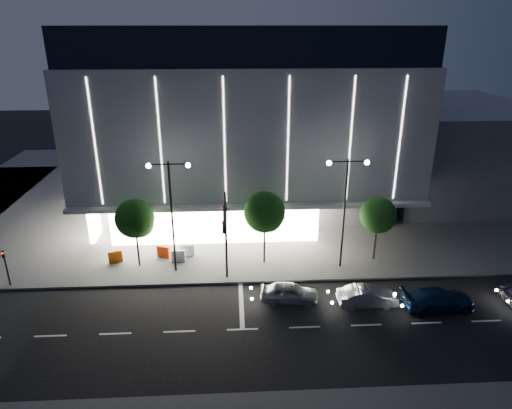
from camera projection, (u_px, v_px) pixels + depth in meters
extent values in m
plane|color=black|center=(212.00, 316.00, 30.33)|extent=(160.00, 160.00, 0.00)
cube|color=#474747|center=(262.00, 191.00, 52.83)|extent=(70.00, 40.00, 0.15)
cube|color=#4C4C51|center=(245.00, 175.00, 52.01)|extent=(28.00, 21.00, 4.00)
cube|color=gray|center=(245.00, 113.00, 47.38)|extent=(30.00, 25.00, 11.00)
cube|color=black|center=(244.00, 41.00, 44.80)|extent=(29.40, 24.50, 3.00)
cube|color=white|center=(215.00, 223.00, 39.52)|extent=(18.00, 0.40, 3.60)
cube|color=white|center=(105.00, 204.00, 43.88)|extent=(0.40, 10.00, 3.60)
cube|color=gray|center=(250.00, 205.00, 37.97)|extent=(30.00, 2.00, 0.30)
cube|color=white|center=(250.00, 142.00, 35.77)|extent=(24.00, 0.06, 10.00)
cube|color=#4C4C51|center=(446.00, 147.00, 52.08)|extent=(16.00, 20.00, 10.00)
cylinder|color=black|center=(226.00, 237.00, 33.54)|extent=(0.18, 0.18, 7.00)
cylinder|color=black|center=(224.00, 208.00, 29.56)|extent=(0.14, 5.80, 0.14)
cube|color=black|center=(225.00, 212.00, 30.43)|extent=(0.28, 0.18, 0.85)
cube|color=black|center=(224.00, 227.00, 28.20)|extent=(0.28, 0.18, 0.85)
sphere|color=#FF0C0C|center=(223.00, 208.00, 30.31)|extent=(0.14, 0.14, 0.14)
cylinder|color=black|center=(172.00, 219.00, 34.08)|extent=(0.16, 0.16, 9.00)
cylinder|color=black|center=(158.00, 164.00, 32.46)|extent=(1.40, 0.10, 0.10)
cylinder|color=black|center=(178.00, 164.00, 32.53)|extent=(1.40, 0.10, 0.10)
sphere|color=white|center=(149.00, 166.00, 32.46)|extent=(0.36, 0.36, 0.36)
sphere|color=white|center=(188.00, 165.00, 32.60)|extent=(0.36, 0.36, 0.36)
cylinder|color=black|center=(344.00, 216.00, 34.75)|extent=(0.16, 0.16, 9.00)
cylinder|color=black|center=(339.00, 162.00, 33.12)|extent=(1.40, 0.10, 0.10)
cylinder|color=black|center=(358.00, 161.00, 33.19)|extent=(1.40, 0.10, 0.10)
sphere|color=white|center=(329.00, 163.00, 33.12)|extent=(0.36, 0.36, 0.36)
sphere|color=white|center=(367.00, 162.00, 33.27)|extent=(0.36, 0.36, 0.36)
cylinder|color=black|center=(7.00, 269.00, 33.18)|extent=(0.12, 0.12, 3.00)
cube|color=black|center=(3.00, 254.00, 32.74)|extent=(0.22, 0.16, 0.55)
sphere|color=#FF0C0C|center=(2.00, 253.00, 32.58)|extent=(0.10, 0.10, 0.10)
cylinder|color=black|center=(138.00, 246.00, 35.82)|extent=(0.16, 0.16, 3.78)
sphere|color=#124011|center=(135.00, 219.00, 34.96)|extent=(3.02, 3.02, 3.02)
sphere|color=#124011|center=(140.00, 224.00, 35.36)|extent=(2.16, 2.16, 2.16)
sphere|color=#124011|center=(131.00, 223.00, 34.93)|extent=(1.94, 1.94, 1.94)
cylinder|color=black|center=(264.00, 241.00, 36.28)|extent=(0.16, 0.16, 4.06)
sphere|color=#124011|center=(265.00, 212.00, 35.36)|extent=(3.25, 3.25, 3.25)
sphere|color=#124011|center=(268.00, 218.00, 35.77)|extent=(2.32, 2.32, 2.32)
sphere|color=#124011|center=(261.00, 217.00, 35.34)|extent=(2.09, 2.09, 2.09)
cylinder|color=black|center=(375.00, 241.00, 36.82)|extent=(0.16, 0.16, 3.64)
sphere|color=#124011|center=(378.00, 215.00, 35.99)|extent=(2.91, 2.91, 2.91)
sphere|color=#124011|center=(380.00, 220.00, 36.39)|extent=(2.08, 2.08, 2.08)
sphere|color=#124011|center=(375.00, 220.00, 35.96)|extent=(1.87, 1.87, 1.87)
imported|color=gray|center=(290.00, 293.00, 31.73)|extent=(4.27, 2.17, 1.39)
imported|color=#AAAEB2|center=(367.00, 297.00, 31.31)|extent=(4.15, 1.52, 1.36)
imported|color=#14294E|center=(438.00, 299.00, 30.95)|extent=(5.03, 2.25, 1.43)
cube|color=#F15B0D|center=(115.00, 257.00, 36.71)|extent=(1.12, 0.58, 1.00)
cube|color=white|center=(178.00, 256.00, 36.83)|extent=(1.10, 0.26, 1.00)
cube|color=red|center=(163.00, 252.00, 37.50)|extent=(1.11, 0.66, 1.00)
cube|color=#BBBBBB|center=(187.00, 250.00, 37.78)|extent=(1.11, 0.32, 1.00)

